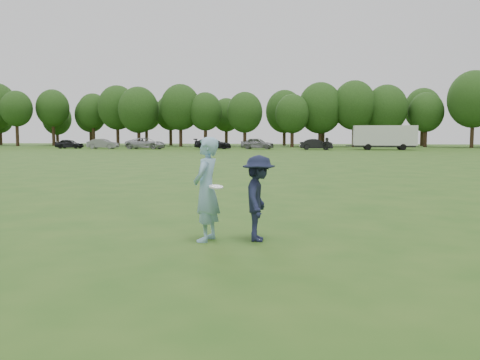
{
  "coord_description": "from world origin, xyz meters",
  "views": [
    {
      "loc": [
        1.98,
        -9.42,
        2.07
      ],
      "look_at": [
        0.42,
        1.2,
        1.1
      ],
      "focal_mm": 38.0,
      "sensor_mm": 36.0,
      "label": 1
    }
  ],
  "objects": [
    {
      "name": "ground",
      "position": [
        0.0,
        0.0,
        0.0
      ],
      "size": [
        200.0,
        200.0,
        0.0
      ],
      "primitive_type": "plane",
      "color": "#264F16",
      "rests_on": "ground"
    },
    {
      "name": "thrower",
      "position": [
        -0.08,
        0.12,
        1.01
      ],
      "size": [
        0.59,
        0.8,
        2.02
      ],
      "primitive_type": "imported",
      "rotation": [
        0.0,
        0.0,
        -1.72
      ],
      "color": "#87B5D0",
      "rests_on": "ground"
    },
    {
      "name": "defender",
      "position": [
        0.92,
        0.28,
        0.84
      ],
      "size": [
        0.66,
        1.1,
        1.67
      ],
      "primitive_type": "imported",
      "rotation": [
        0.0,
        0.0,
        1.61
      ],
      "color": "#181D35",
      "rests_on": "ground"
    },
    {
      "name": "player_far_d",
      "position": [
        3.56,
        57.09,
        0.82
      ],
      "size": [
        1.6,
        0.84,
        1.65
      ],
      "primitive_type": "imported",
      "rotation": [
        0.0,
        0.0,
        0.25
      ],
      "color": "#252525",
      "rests_on": "ground"
    },
    {
      "name": "car_a",
      "position": [
        -33.09,
        59.66,
        0.68
      ],
      "size": [
        4.0,
        1.64,
        1.36
      ],
      "primitive_type": "imported",
      "rotation": [
        0.0,
        0.0,
        1.58
      ],
      "color": "black",
      "rests_on": "ground"
    },
    {
      "name": "car_b",
      "position": [
        -27.58,
        58.69,
        0.71
      ],
      "size": [
        4.34,
        1.61,
        1.42
      ],
      "primitive_type": "imported",
      "rotation": [
        0.0,
        0.0,
        1.6
      ],
      "color": "slate",
      "rests_on": "ground"
    },
    {
      "name": "car_c",
      "position": [
        -21.39,
        59.05,
        0.78
      ],
      "size": [
        5.77,
        3.02,
        1.55
      ],
      "primitive_type": "imported",
      "rotation": [
        0.0,
        0.0,
        1.49
      ],
      "color": "#A6A6AB",
      "rests_on": "ground"
    },
    {
      "name": "car_d",
      "position": [
        -12.1,
        60.23,
        0.75
      ],
      "size": [
        5.37,
        2.58,
        1.51
      ],
      "primitive_type": "imported",
      "rotation": [
        0.0,
        0.0,
        1.66
      ],
      "color": "black",
      "rests_on": "ground"
    },
    {
      "name": "car_e",
      "position": [
        -5.87,
        60.73,
        0.78
      ],
      "size": [
        4.76,
        2.36,
        1.56
      ],
      "primitive_type": "imported",
      "rotation": [
        0.0,
        0.0,
        1.45
      ],
      "color": "gray",
      "rests_on": "ground"
    },
    {
      "name": "car_f",
      "position": [
        2.2,
        58.83,
        0.71
      ],
      "size": [
        4.46,
        1.96,
        1.43
      ],
      "primitive_type": "imported",
      "rotation": [
        0.0,
        0.0,
        1.68
      ],
      "color": "black",
      "rests_on": "ground"
    },
    {
      "name": "disc_in_play",
      "position": [
        0.15,
        -0.05,
        1.08
      ],
      "size": [
        0.33,
        0.33,
        0.08
      ],
      "color": "white",
      "rests_on": "ground"
    },
    {
      "name": "cargo_trailer",
      "position": [
        11.08,
        59.6,
        1.78
      ],
      "size": [
        9.0,
        2.75,
        3.2
      ],
      "color": "silver",
      "rests_on": "ground"
    },
    {
      "name": "treeline",
      "position": [
        2.81,
        76.9,
        6.26
      ],
      "size": [
        130.35,
        18.39,
        11.74
      ],
      "color": "#332114",
      "rests_on": "ground"
    }
  ]
}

